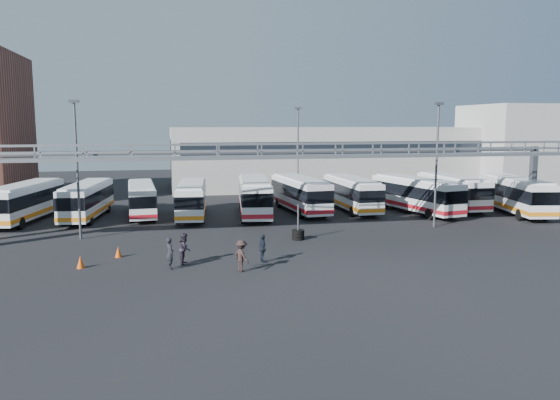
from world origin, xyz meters
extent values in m
plane|color=black|center=(0.00, 0.00, 0.00)|extent=(140.00, 140.00, 0.00)
cube|color=gray|center=(0.00, 5.00, 6.10)|extent=(50.00, 1.80, 0.22)
cube|color=gray|center=(0.00, 4.15, 7.05)|extent=(50.00, 0.10, 0.10)
cube|color=gray|center=(0.00, 5.85, 7.05)|extent=(50.00, 0.10, 0.10)
cube|color=#4C4F54|center=(0.00, 9.00, 6.30)|extent=(45.00, 0.50, 0.35)
cube|color=#9E9E99|center=(12.00, 38.00, 4.00)|extent=(42.00, 14.00, 8.00)
cube|color=#B2B2AD|center=(38.00, 32.00, 5.50)|extent=(14.00, 12.00, 11.00)
cylinder|color=#4C4F54|center=(-16.00, 8.00, 5.00)|extent=(0.18, 0.18, 10.00)
cube|color=#4C4F54|center=(-16.00, 8.00, 10.10)|extent=(0.70, 0.35, 0.22)
cylinder|color=#4C4F54|center=(12.00, 7.00, 5.00)|extent=(0.18, 0.18, 10.00)
cube|color=#4C4F54|center=(12.00, 7.00, 10.10)|extent=(0.70, 0.35, 0.22)
cylinder|color=#4C4F54|center=(4.00, 22.00, 5.00)|extent=(0.18, 0.18, 10.00)
cube|color=#4C4F54|center=(4.00, 22.00, 10.10)|extent=(0.70, 0.35, 0.22)
cube|color=silver|center=(-21.73, 16.68, 1.82)|extent=(4.64, 11.26, 2.74)
cube|color=black|center=(-21.73, 16.68, 2.15)|extent=(4.71, 11.33, 1.10)
cube|color=orange|center=(-21.73, 16.68, 0.85)|extent=(4.70, 11.31, 0.35)
cube|color=silver|center=(-21.73, 16.68, 3.27)|extent=(4.18, 10.13, 0.16)
cylinder|color=black|center=(-21.33, 13.02, 0.50)|extent=(0.49, 1.04, 1.00)
cylinder|color=black|center=(-22.13, 20.35, 0.50)|extent=(0.49, 1.04, 1.00)
cylinder|color=black|center=(-19.92, 19.90, 0.50)|extent=(0.49, 1.04, 1.00)
cube|color=silver|center=(-16.70, 17.12, 1.76)|extent=(3.66, 10.81, 2.65)
cube|color=black|center=(-16.70, 17.12, 2.07)|extent=(3.73, 10.87, 1.06)
cube|color=orange|center=(-16.70, 17.12, 0.82)|extent=(3.72, 10.86, 0.34)
cube|color=silver|center=(-16.70, 17.12, 3.16)|extent=(3.29, 9.73, 0.15)
cylinder|color=black|center=(-18.18, 13.88, 0.48)|extent=(0.40, 0.99, 0.96)
cylinder|color=black|center=(-16.03, 13.62, 0.48)|extent=(0.40, 0.99, 0.96)
cylinder|color=black|center=(-17.37, 20.62, 0.48)|extent=(0.40, 0.99, 0.96)
cylinder|color=black|center=(-15.22, 20.36, 0.48)|extent=(0.40, 0.99, 0.96)
cube|color=silver|center=(-11.94, 17.52, 1.66)|extent=(2.92, 10.13, 2.50)
cube|color=black|center=(-11.94, 17.52, 1.96)|extent=(2.98, 10.19, 1.00)
cube|color=#B41621|center=(-11.94, 17.52, 0.77)|extent=(2.97, 10.18, 0.32)
cube|color=silver|center=(-11.94, 17.52, 2.98)|extent=(2.63, 9.12, 0.15)
cylinder|color=black|center=(-12.75, 14.26, 0.45)|extent=(0.33, 0.93, 0.91)
cylinder|color=black|center=(-10.72, 14.39, 0.45)|extent=(0.33, 0.93, 0.91)
cylinder|color=black|center=(-13.17, 20.65, 0.45)|extent=(0.33, 0.93, 0.91)
cylinder|color=black|center=(-11.14, 20.78, 0.45)|extent=(0.33, 0.93, 0.91)
cube|color=silver|center=(-7.44, 15.95, 1.73)|extent=(3.30, 10.59, 2.60)
cube|color=black|center=(-7.44, 15.95, 2.04)|extent=(3.36, 10.65, 1.04)
cube|color=orange|center=(-7.44, 15.95, 0.80)|extent=(3.35, 10.64, 0.33)
cube|color=silver|center=(-7.44, 15.95, 3.11)|extent=(2.97, 9.53, 0.15)
cylinder|color=black|center=(-8.80, 12.73, 0.47)|extent=(0.37, 0.97, 0.95)
cylinder|color=black|center=(-6.68, 12.53, 0.47)|extent=(0.37, 0.97, 0.95)
cylinder|color=black|center=(-8.20, 19.36, 0.47)|extent=(0.37, 0.97, 0.95)
cylinder|color=black|center=(-6.08, 19.17, 0.47)|extent=(0.37, 0.97, 0.95)
cube|color=silver|center=(-1.69, 15.58, 1.90)|extent=(3.90, 11.66, 2.86)
cube|color=black|center=(-1.69, 15.58, 2.23)|extent=(3.97, 11.72, 1.14)
cube|color=#B41621|center=(-1.69, 15.58, 0.88)|extent=(3.96, 11.71, 0.36)
cube|color=silver|center=(-1.69, 15.58, 3.41)|extent=(3.51, 10.49, 0.17)
cylinder|color=black|center=(-3.29, 12.08, 0.52)|extent=(0.43, 1.07, 1.04)
cylinder|color=black|center=(-0.94, 11.81, 0.52)|extent=(0.43, 1.07, 1.04)
cylinder|color=black|center=(-2.44, 19.35, 0.52)|extent=(0.43, 1.07, 1.04)
cylinder|color=black|center=(-0.10, 19.08, 0.52)|extent=(0.43, 1.07, 1.04)
cube|color=silver|center=(2.94, 16.75, 1.83)|extent=(3.47, 11.22, 2.76)
cube|color=black|center=(2.94, 16.75, 2.16)|extent=(3.54, 11.29, 1.10)
cube|color=#B41621|center=(2.94, 16.75, 0.85)|extent=(3.53, 11.28, 0.35)
cube|color=silver|center=(2.94, 16.75, 3.29)|extent=(3.13, 10.10, 0.16)
cylinder|color=black|center=(2.12, 13.13, 0.50)|extent=(0.39, 1.03, 1.00)
cylinder|color=black|center=(4.38, 13.33, 0.50)|extent=(0.39, 1.03, 1.00)
cylinder|color=black|center=(1.50, 20.17, 0.50)|extent=(0.39, 1.03, 1.00)
cylinder|color=black|center=(3.76, 20.37, 0.50)|extent=(0.39, 1.03, 1.00)
cube|color=silver|center=(8.12, 16.57, 1.78)|extent=(2.56, 10.75, 2.68)
cube|color=black|center=(8.12, 16.57, 2.10)|extent=(2.62, 10.81, 1.07)
cube|color=orange|center=(8.12, 16.57, 0.83)|extent=(2.61, 10.80, 0.34)
cube|color=silver|center=(8.12, 16.57, 3.20)|extent=(2.30, 9.68, 0.16)
cylinder|color=black|center=(7.06, 13.13, 0.49)|extent=(0.30, 0.98, 0.97)
cylinder|color=black|center=(9.25, 13.15, 0.49)|extent=(0.30, 0.98, 0.97)
cylinder|color=black|center=(6.98, 19.99, 0.49)|extent=(0.30, 0.98, 0.97)
cylinder|color=black|center=(9.18, 20.02, 0.49)|extent=(0.30, 0.98, 0.97)
cube|color=silver|center=(13.64, 13.95, 1.85)|extent=(4.74, 11.45, 2.79)
cube|color=black|center=(13.64, 13.95, 2.18)|extent=(4.81, 11.52, 1.12)
cube|color=#B41621|center=(13.64, 13.95, 0.86)|extent=(4.80, 11.51, 0.36)
cube|color=silver|center=(13.64, 13.95, 3.33)|extent=(4.27, 10.31, 0.16)
cylinder|color=black|center=(13.24, 10.21, 0.51)|extent=(0.50, 1.06, 1.02)
cylinder|color=black|center=(15.49, 10.68, 0.51)|extent=(0.50, 1.06, 1.02)
cylinder|color=black|center=(11.80, 17.21, 0.51)|extent=(0.50, 1.06, 1.02)
cylinder|color=black|center=(14.05, 17.68, 0.51)|extent=(0.50, 1.06, 1.02)
cube|color=silver|center=(18.60, 16.05, 1.81)|extent=(2.56, 10.91, 2.72)
cube|color=black|center=(18.60, 16.05, 2.13)|extent=(2.62, 10.97, 1.09)
cube|color=#B41621|center=(18.60, 16.05, 0.84)|extent=(2.61, 10.96, 0.35)
cube|color=silver|center=(18.60, 16.05, 3.25)|extent=(2.31, 9.82, 0.16)
cylinder|color=black|center=(17.46, 12.58, 0.50)|extent=(0.30, 0.99, 0.99)
cylinder|color=black|center=(19.69, 12.56, 0.50)|extent=(0.30, 0.99, 0.99)
cylinder|color=black|center=(17.51, 19.55, 0.50)|extent=(0.30, 0.99, 0.99)
cylinder|color=black|center=(19.75, 19.53, 0.50)|extent=(0.30, 0.99, 0.99)
cube|color=silver|center=(22.71, 11.66, 1.88)|extent=(4.57, 11.61, 2.83)
cube|color=black|center=(22.71, 11.66, 2.21)|extent=(4.64, 11.68, 1.13)
cube|color=orange|center=(22.71, 11.66, 0.88)|extent=(4.63, 11.67, 0.36)
cube|color=silver|center=(22.71, 11.66, 3.38)|extent=(4.11, 10.45, 0.16)
cylinder|color=black|center=(20.91, 8.31, 0.51)|extent=(0.49, 1.07, 1.03)
cylinder|color=black|center=(23.21, 7.89, 0.51)|extent=(0.49, 1.07, 1.03)
cylinder|color=black|center=(22.21, 15.44, 0.51)|extent=(0.49, 1.07, 1.03)
cylinder|color=black|center=(24.51, 15.02, 0.51)|extent=(0.49, 1.07, 1.03)
imported|color=black|center=(-9.57, -1.95, 0.95)|extent=(0.63, 0.79, 1.90)
imported|color=#27202D|center=(-8.67, -0.90, 0.95)|extent=(0.92, 1.07, 1.90)
imported|color=black|center=(-5.51, -3.39, 0.93)|extent=(1.15, 1.39, 1.87)
imported|color=black|center=(-3.95, -1.54, 0.88)|extent=(0.58, 1.09, 1.77)
cone|color=#CE470B|center=(-14.78, -0.67, 0.37)|extent=(0.62, 0.62, 0.74)
cone|color=#CE470B|center=(-12.80, 1.64, 0.35)|extent=(0.55, 0.55, 0.70)
cylinder|color=black|center=(-0.23, 4.50, 0.13)|extent=(0.92, 0.92, 0.22)
cylinder|color=black|center=(-0.23, 4.50, 0.37)|extent=(0.92, 0.92, 0.22)
cylinder|color=black|center=(-0.23, 4.50, 0.62)|extent=(0.92, 0.92, 0.22)
cylinder|color=#4C4F54|center=(-0.23, 4.50, 1.32)|extent=(0.13, 0.13, 2.64)
camera|label=1|loc=(-9.64, -33.93, 8.50)|focal=35.00mm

